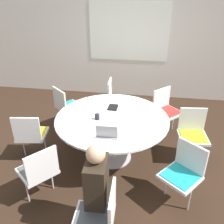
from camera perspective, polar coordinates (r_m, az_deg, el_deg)
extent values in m
plane|color=black|center=(4.24, 0.00, -10.14)|extent=(16.00, 16.00, 0.00)
cube|color=silver|center=(5.99, 3.85, 16.00)|extent=(8.00, 0.06, 2.70)
cube|color=white|center=(5.91, 3.88, 17.81)|extent=(1.80, 0.01, 1.30)
cylinder|color=#B7B7BC|center=(4.24, 0.00, -10.04)|extent=(0.64, 0.64, 0.02)
cylinder|color=#B7B7BC|center=(4.02, 0.00, -6.02)|extent=(0.16, 0.16, 0.70)
cylinder|color=white|center=(3.82, 0.00, -1.51)|extent=(1.74, 1.74, 0.03)
cube|color=silver|center=(2.84, -4.25, -23.28)|extent=(0.43, 0.45, 0.04)
cube|color=#4C5156|center=(2.82, -4.27, -22.95)|extent=(0.38, 0.40, 0.01)
cube|color=silver|center=(2.64, 0.02, -20.81)|extent=(0.04, 0.42, 0.40)
cylinder|color=silver|center=(3.12, -3.41, -23.25)|extent=(0.02, 0.02, 0.41)
cube|color=silver|center=(3.36, 15.27, -14.19)|extent=(0.61, 0.60, 0.04)
cube|color=teal|center=(3.34, 15.33, -13.86)|extent=(0.53, 0.53, 0.01)
cube|color=silver|center=(3.35, 17.64, -9.74)|extent=(0.34, 0.29, 0.40)
cylinder|color=silver|center=(3.46, 17.35, -18.29)|extent=(0.02, 0.02, 0.41)
cylinder|color=silver|center=(3.58, 12.34, -15.51)|extent=(0.02, 0.02, 0.41)
cube|color=silver|center=(4.14, 18.02, -5.55)|extent=(0.48, 0.46, 0.04)
cube|color=olive|center=(4.12, 18.08, -5.25)|extent=(0.42, 0.41, 0.01)
cube|color=silver|center=(4.18, 17.87, -1.55)|extent=(0.42, 0.07, 0.40)
cylinder|color=silver|center=(4.31, 19.91, -8.02)|extent=(0.02, 0.02, 0.41)
cylinder|color=silver|center=(4.22, 15.18, -8.08)|extent=(0.02, 0.02, 0.41)
cube|color=silver|center=(4.74, 12.64, -0.16)|extent=(0.61, 0.61, 0.04)
cube|color=red|center=(4.72, 12.68, 0.11)|extent=(0.54, 0.53, 0.01)
cube|color=silver|center=(4.75, 11.22, 3.08)|extent=(0.32, 0.31, 0.40)
cylinder|color=silver|center=(4.97, 13.79, -1.85)|extent=(0.02, 0.02, 0.41)
cylinder|color=silver|center=(4.73, 10.86, -3.17)|extent=(0.02, 0.02, 0.41)
cube|color=silver|center=(5.09, 1.65, 2.68)|extent=(0.44, 0.46, 0.04)
cube|color=gold|center=(5.08, 1.65, 2.95)|extent=(0.38, 0.40, 0.01)
cube|color=silver|center=(5.01, -0.55, 5.06)|extent=(0.05, 0.42, 0.40)
cylinder|color=silver|center=(5.35, 1.79, 1.36)|extent=(0.02, 0.02, 0.41)
cylinder|color=silver|center=(5.03, 1.43, -0.51)|extent=(0.02, 0.02, 0.41)
cube|color=silver|center=(4.90, -9.66, 1.15)|extent=(0.61, 0.61, 0.04)
cube|color=teal|center=(4.88, -9.68, 1.42)|extent=(0.53, 0.53, 0.01)
cube|color=silver|center=(4.72, -11.89, 2.81)|extent=(0.33, 0.30, 0.40)
cylinder|color=silver|center=(5.14, -10.51, -0.36)|extent=(0.02, 0.02, 0.41)
cylinder|color=silver|center=(4.87, -8.33, -1.95)|extent=(0.02, 0.02, 0.41)
cube|color=silver|center=(4.20, -17.72, -4.90)|extent=(0.49, 0.47, 0.04)
cube|color=gold|center=(4.19, -17.78, -4.60)|extent=(0.43, 0.42, 0.01)
cube|color=silver|center=(3.94, -19.00, -3.78)|extent=(0.42, 0.09, 0.40)
cylinder|color=silver|center=(4.39, -19.54, -7.27)|extent=(0.02, 0.02, 0.41)
cylinder|color=silver|center=(4.28, -14.97, -7.50)|extent=(0.02, 0.02, 0.41)
cube|color=silver|center=(3.47, -16.68, -12.74)|extent=(0.61, 0.61, 0.04)
cube|color=#4C5156|center=(3.46, -16.74, -12.41)|extent=(0.53, 0.53, 0.01)
cube|color=silver|center=(3.19, -15.71, -11.65)|extent=(0.30, 0.34, 0.40)
cylinder|color=silver|center=(3.58, -18.85, -16.52)|extent=(0.02, 0.02, 0.41)
cylinder|color=silver|center=(3.67, -13.58, -14.31)|extent=(0.02, 0.02, 0.41)
cylinder|color=#2D2319|center=(3.10, -5.51, -23.22)|extent=(0.10, 0.10, 0.45)
cylinder|color=#2D2319|center=(3.21, -4.80, -20.73)|extent=(0.10, 0.10, 0.45)
cube|color=#2D2319|center=(2.77, -3.51, -15.64)|extent=(0.23, 0.37, 0.55)
sphere|color=tan|center=(2.53, -3.76, -9.54)|extent=(0.20, 0.20, 0.20)
cube|color=#99999E|center=(3.41, -0.98, -5.17)|extent=(0.29, 0.21, 0.02)
cube|color=#99999E|center=(3.27, -1.23, -4.52)|extent=(0.29, 0.06, 0.20)
cube|color=black|center=(3.28, -1.21, -4.47)|extent=(0.26, 0.05, 0.17)
cube|color=black|center=(4.10, 0.23, 1.07)|extent=(0.16, 0.22, 0.02)
cylinder|color=black|center=(3.76, -3.41, -1.09)|extent=(0.07, 0.07, 0.09)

